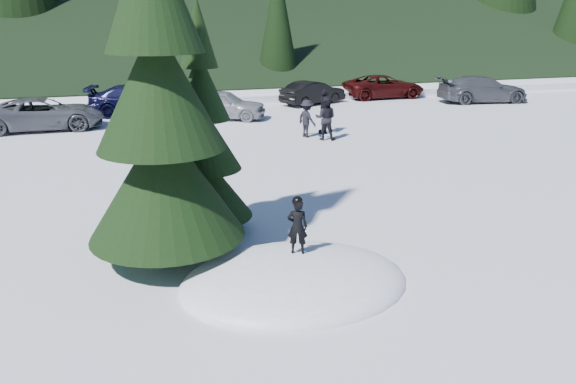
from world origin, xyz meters
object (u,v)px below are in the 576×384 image
object	(u,v)px
car_5	(313,93)
car_7	(483,89)
spruce_tall	(159,103)
adult_1	(324,111)
child_skier	(297,227)
car_3	(142,100)
car_4	(222,104)
adult_0	(326,118)
spruce_short	(203,146)
car_6	(384,86)
adult_2	(307,119)
car_2	(44,114)

from	to	relation	value
car_5	car_7	bearing A→B (deg)	-126.49
spruce_tall	adult_1	size ratio (longest dim) A/B	4.54
child_skier	adult_1	distance (m)	13.96
car_3	car_4	world-z (taller)	car_3
adult_0	car_3	bearing A→B (deg)	-21.81
spruce_short	car_6	bearing A→B (deg)	53.79
adult_2	car_5	bearing A→B (deg)	-41.48
car_5	car_6	xyz separation A→B (m)	(5.00, 1.13, 0.04)
spruce_tall	adult_0	world-z (taller)	spruce_tall
child_skier	adult_1	bearing A→B (deg)	-92.34
car_7	car_4	bearing A→B (deg)	101.77
car_3	car_5	size ratio (longest dim) A/B	1.33
car_2	car_7	world-z (taller)	car_7
car_4	adult_1	bearing A→B (deg)	-117.60
spruce_tall	car_3	size ratio (longest dim) A/B	1.63
spruce_tall	car_5	size ratio (longest dim) A/B	2.16
adult_0	adult_2	size ratio (longest dim) A/B	1.15
adult_0	car_7	distance (m)	14.12
child_skier	car_7	size ratio (longest dim) A/B	0.21
spruce_tall	car_7	world-z (taller)	spruce_tall
spruce_tall	car_7	xyz separation A→B (m)	(19.57, 17.06, -2.57)
spruce_short	car_3	size ratio (longest dim) A/B	1.01
spruce_short	car_6	distance (m)	23.49
spruce_short	car_4	xyz separation A→B (m)	(3.05, 14.61, -1.38)
car_3	car_5	xyz separation A→B (m)	(9.50, 0.95, -0.11)
adult_0	car_3	size ratio (longest dim) A/B	0.34
spruce_short	car_2	xyz separation A→B (m)	(-5.02, 14.33, -1.39)
child_skier	adult_1	size ratio (longest dim) A/B	0.58
spruce_tall	child_skier	xyz separation A→B (m)	(2.37, -1.45, -2.29)
child_skier	adult_1	xyz separation A→B (m)	(5.32, 12.90, -0.08)
spruce_short	car_4	bearing A→B (deg)	78.21
child_skier	car_5	bearing A→B (deg)	-89.86
child_skier	spruce_tall	bearing A→B (deg)	-11.36
car_4	car_6	distance (m)	11.63
adult_2	car_2	size ratio (longest dim) A/B	0.31
spruce_short	car_2	bearing A→B (deg)	109.31
car_6	adult_1	bearing A→B (deg)	140.09
spruce_tall	car_7	distance (m)	26.09
car_6	car_7	xyz separation A→B (m)	(4.72, -3.26, 0.06)
adult_0	car_4	world-z (taller)	adult_0
spruce_tall	car_5	xyz separation A→B (m)	(9.85, 19.19, -2.66)
child_skier	adult_0	bearing A→B (deg)	-92.82
spruce_short	child_skier	world-z (taller)	spruce_short
car_3	spruce_tall	bearing A→B (deg)	-169.35
child_skier	adult_2	distance (m)	13.04
car_6	spruce_short	bearing A→B (deg)	142.81
child_skier	car_2	distance (m)	18.33
child_skier	adult_0	size ratio (longest dim) A/B	0.61
car_7	car_5	bearing A→B (deg)	85.55
car_4	car_6	xyz separation A→B (m)	(10.80, 4.31, -0.03)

